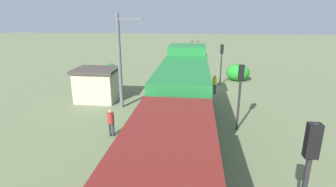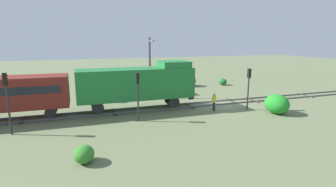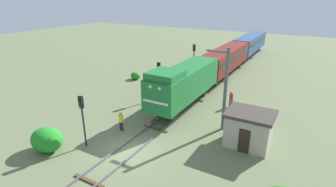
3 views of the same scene
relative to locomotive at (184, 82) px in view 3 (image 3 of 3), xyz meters
name	(u,v)px [view 3 (image 3 of 3)]	position (x,y,z in m)	size (l,w,h in m)	color
ground_plane	(128,151)	(0.00, -9.29, -2.77)	(140.47, 140.47, 0.00)	#66704C
railway_track	(128,150)	(0.00, -9.29, -2.70)	(2.40, 93.65, 0.16)	#595960
locomotive	(184,82)	(0.00, 0.00, 0.00)	(2.90, 11.60, 4.60)	#1E7233
passenger_car_leading	(226,58)	(0.00, 13.34, -0.25)	(2.84, 14.00, 3.66)	maroon
passenger_car_trailing	(250,42)	(0.00, 27.94, -0.25)	(2.84, 14.00, 3.66)	#2D4C7A
traffic_signal_near	(82,112)	(-3.20, -10.31, 0.09)	(0.32, 0.34, 4.11)	#262628
traffic_signal_mid	(159,74)	(-3.40, 0.75, 0.13)	(0.32, 0.34, 4.17)	#262628
traffic_signal_far	(194,55)	(-3.60, 10.33, 0.39)	(0.32, 0.34, 4.58)	#262628
worker_near_track	(121,120)	(-2.40, -7.02, -1.78)	(0.38, 0.38, 1.70)	#262B38
worker_by_signal	(231,98)	(4.20, 2.53, -1.78)	(0.38, 0.38, 1.70)	#262B38
catenary_mast	(225,88)	(4.93, -2.47, 1.02)	(1.94, 0.28, 7.11)	#595960
relay_hut	(249,128)	(7.50, -3.92, -1.38)	(3.50, 2.90, 2.74)	#B2A893
bush_near	(135,76)	(-10.00, 5.33, -2.26)	(1.40, 1.14, 1.02)	#2F7726
bush_far	(47,140)	(-5.21, -12.13, -1.86)	(2.51, 2.05, 1.82)	#218826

